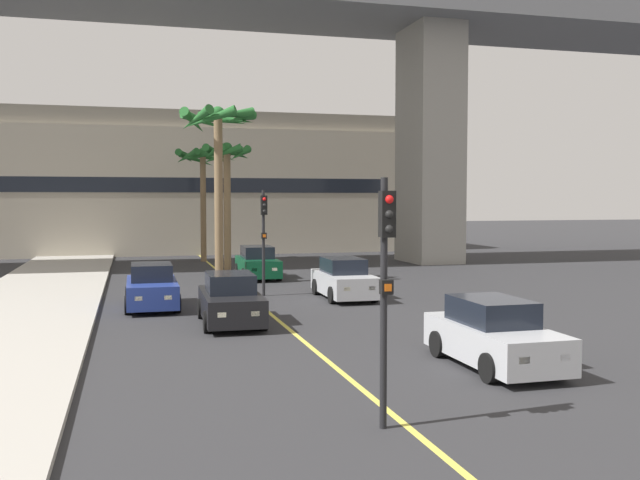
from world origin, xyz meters
TOP-DOWN VIEW (x-y plane):
  - lane_stripe_center at (0.00, 24.00)m, footprint 0.14×56.00m
  - bridge_overpass at (1.31, 37.36)m, footprint 75.20×8.00m
  - pier_building_backdrop at (0.00, 49.80)m, footprint 29.46×8.04m
  - car_queue_front at (-3.79, 22.82)m, footprint 1.85×4.11m
  - car_queue_second at (1.43, 31.06)m, footprint 1.90×4.14m
  - car_queue_third at (3.47, 23.40)m, footprint 1.90×4.13m
  - car_queue_fourth at (3.53, 11.79)m, footprint 1.85×4.11m
  - car_queue_fifth at (-1.54, 18.88)m, footprint 1.92×4.14m
  - traffic_light_median_near at (-0.42, 8.24)m, footprint 0.24×0.37m
  - traffic_light_median_far at (0.59, 24.80)m, footprint 0.24×0.37m
  - palm_tree_near_median at (0.56, 35.30)m, footprint 2.72×2.70m
  - palm_tree_mid_median at (-0.62, 29.06)m, footprint 3.53×3.54m
  - palm_tree_far_median at (-0.17, 41.17)m, footprint 3.48×3.55m

SIDE VIEW (x-z plane):
  - lane_stripe_center at x=0.00m, z-range 0.00..0.01m
  - car_queue_front at x=-3.79m, z-range -0.06..1.50m
  - car_queue_second at x=1.43m, z-range -0.06..1.50m
  - car_queue_third at x=3.47m, z-range -0.06..1.50m
  - car_queue_fourth at x=3.53m, z-range -0.06..1.50m
  - car_queue_fifth at x=-1.54m, z-range -0.06..1.50m
  - traffic_light_median_near at x=-0.42m, z-range 0.61..4.81m
  - traffic_light_median_far at x=0.59m, z-range 0.61..4.81m
  - pier_building_backdrop at x=0.00m, z-range -0.06..9.83m
  - palm_tree_near_median at x=0.56m, z-range 2.03..8.90m
  - palm_tree_far_median at x=-0.17m, z-range 2.28..9.24m
  - palm_tree_mid_median at x=-0.62m, z-range 2.66..10.60m
  - bridge_overpass at x=1.31m, z-range 5.53..23.92m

